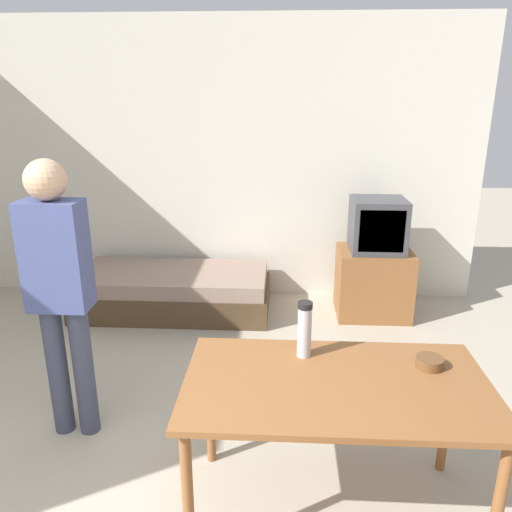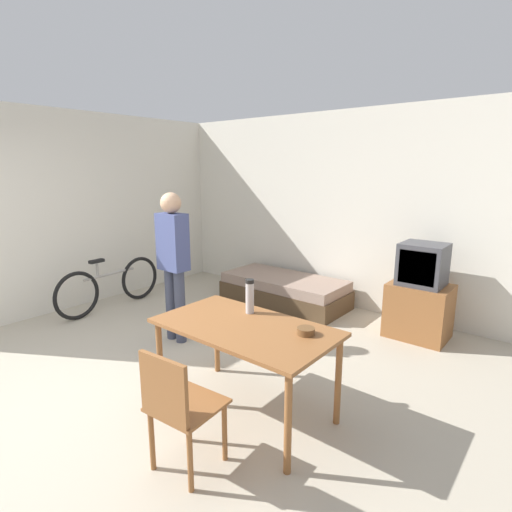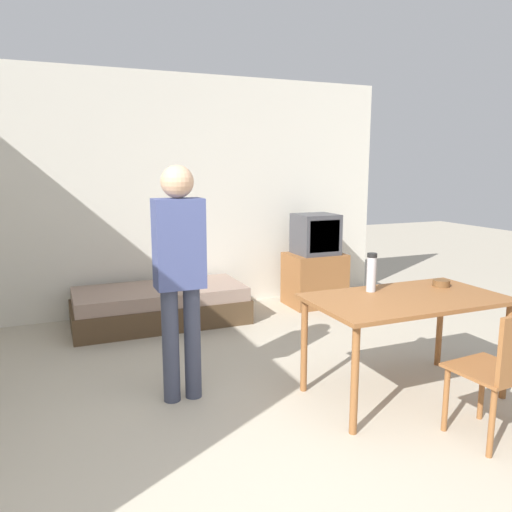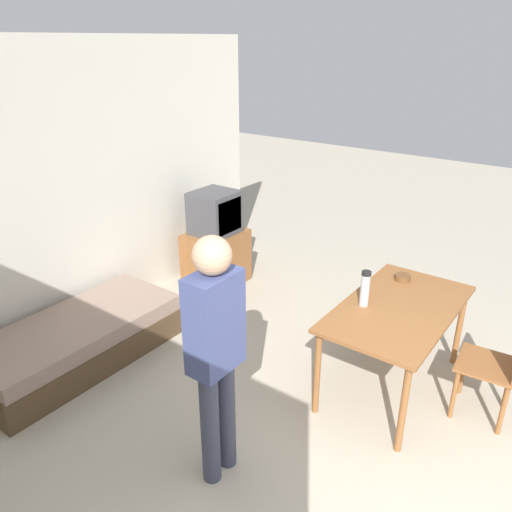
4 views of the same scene
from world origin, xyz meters
name	(u,v)px [view 3 (image 3 of 4)]	position (x,y,z in m)	size (l,w,h in m)	color
ground_plane	(316,503)	(0.00, 0.00, 0.00)	(20.00, 20.00, 0.00)	#B2A893
wall_back	(157,195)	(0.00, 3.73, 1.35)	(5.68, 0.06, 2.70)	silver
daybed	(161,306)	(-0.11, 3.21, 0.20)	(1.83, 0.82, 0.40)	#4C3823
tv	(315,265)	(1.78, 3.23, 0.49)	(0.67, 0.53, 1.11)	brown
dining_table	(406,308)	(1.19, 0.83, 0.67)	(1.41, 0.79, 0.75)	brown
wooden_chair	(503,368)	(1.29, 0.06, 0.49)	(0.45, 0.45, 0.85)	brown
person_standing	(180,267)	(-0.33, 1.39, 0.98)	(0.34, 0.23, 1.68)	#3D4256
thermos_flask	(372,271)	(1.05, 1.06, 0.91)	(0.07, 0.07, 0.29)	#B7B7BC
mate_bowl	(441,283)	(1.65, 0.98, 0.77)	(0.13, 0.13, 0.05)	brown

